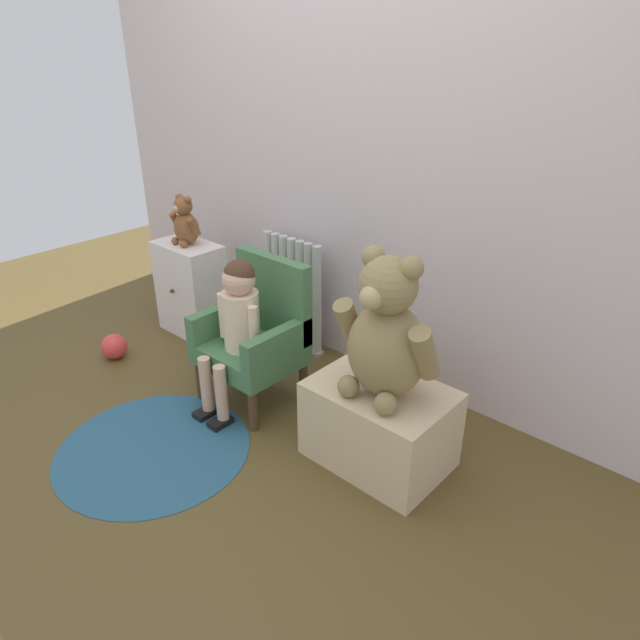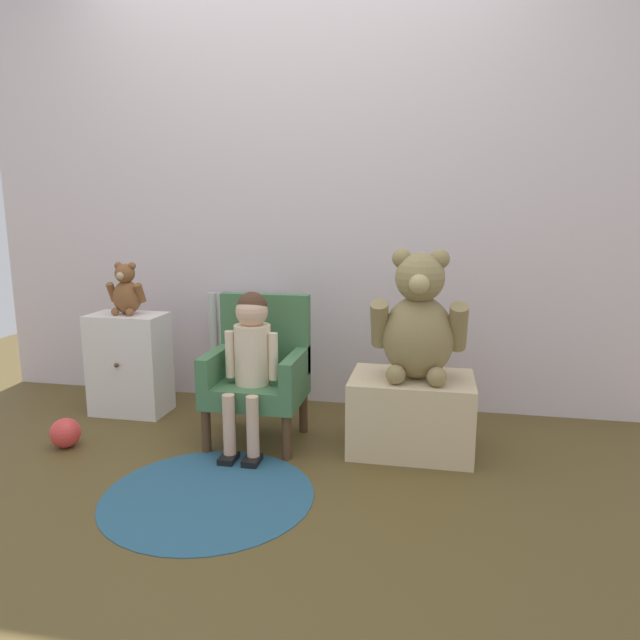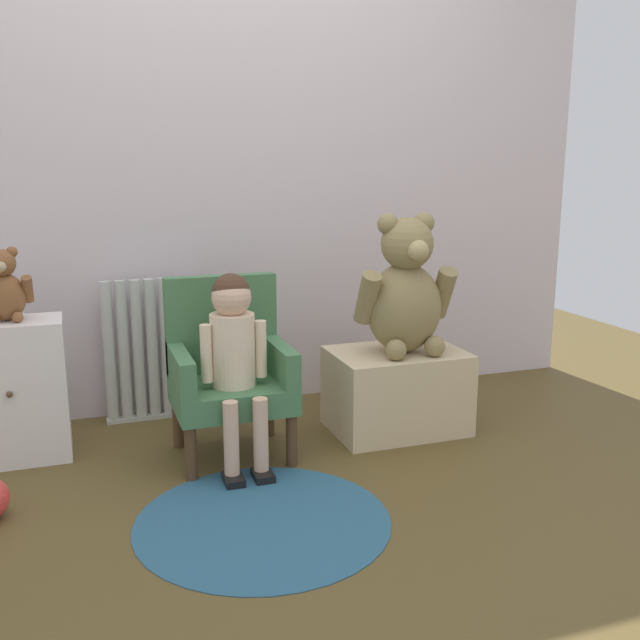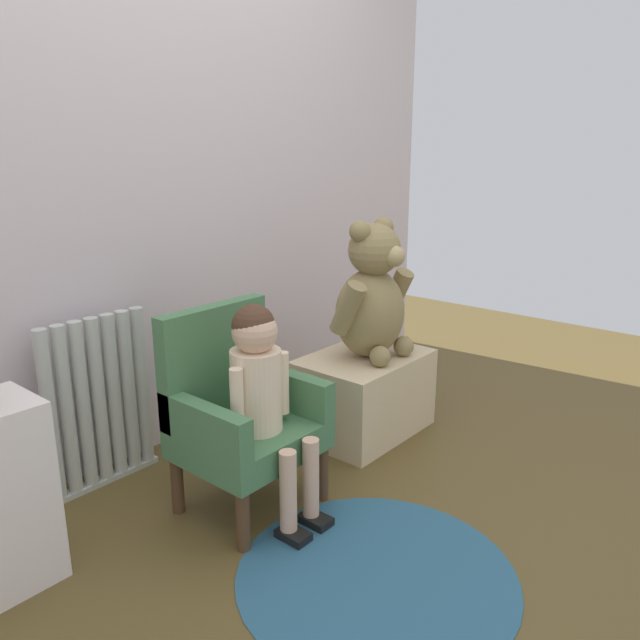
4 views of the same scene
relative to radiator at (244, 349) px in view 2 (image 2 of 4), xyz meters
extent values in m
plane|color=brown|center=(0.32, -0.97, -0.32)|extent=(6.00, 6.00, 0.00)
cube|color=silver|center=(0.32, 0.12, 0.88)|extent=(3.80, 0.05, 2.40)
cylinder|color=beige|center=(-0.19, 0.00, 0.01)|extent=(0.05, 0.05, 0.62)
cylinder|color=beige|center=(-0.12, 0.00, 0.01)|extent=(0.05, 0.05, 0.62)
cylinder|color=beige|center=(-0.06, 0.00, 0.01)|extent=(0.05, 0.05, 0.62)
cylinder|color=beige|center=(0.00, 0.00, 0.01)|extent=(0.05, 0.05, 0.62)
cylinder|color=beige|center=(0.06, 0.00, 0.01)|extent=(0.05, 0.05, 0.62)
cylinder|color=beige|center=(0.12, 0.00, 0.01)|extent=(0.05, 0.05, 0.62)
cylinder|color=beige|center=(0.19, 0.00, 0.01)|extent=(0.05, 0.05, 0.62)
cube|color=beige|center=(0.00, 0.00, -0.31)|extent=(0.43, 0.05, 0.02)
cube|color=silver|center=(-0.56, -0.28, -0.04)|extent=(0.40, 0.24, 0.56)
sphere|color=#4C3823|center=(-0.56, -0.42, -0.01)|extent=(0.02, 0.02, 0.02)
cube|color=#437147|center=(0.24, -0.54, -0.06)|extent=(0.45, 0.39, 0.10)
cube|color=#437147|center=(0.24, -0.37, 0.18)|extent=(0.45, 0.06, 0.40)
cube|color=#437147|center=(0.05, -0.54, 0.06)|extent=(0.06, 0.39, 0.14)
cube|color=#437147|center=(0.44, -0.54, 0.06)|extent=(0.06, 0.39, 0.14)
cylinder|color=#4C331E|center=(0.05, -0.70, -0.22)|extent=(0.04, 0.04, 0.21)
cylinder|color=#4C331E|center=(0.44, -0.70, -0.22)|extent=(0.04, 0.04, 0.21)
cylinder|color=#4C331E|center=(0.05, -0.37, -0.22)|extent=(0.04, 0.04, 0.21)
cylinder|color=#4C331E|center=(0.44, -0.37, -0.22)|extent=(0.04, 0.04, 0.21)
cylinder|color=beige|center=(0.24, -0.58, 0.13)|extent=(0.17, 0.17, 0.28)
sphere|color=#D8AD8E|center=(0.24, -0.58, 0.33)|extent=(0.15, 0.15, 0.15)
sphere|color=#472D1E|center=(0.24, -0.57, 0.35)|extent=(0.14, 0.14, 0.14)
cylinder|color=#D8AD8E|center=(0.19, -0.77, -0.15)|extent=(0.06, 0.06, 0.28)
cube|color=black|center=(0.19, -0.79, -0.30)|extent=(0.07, 0.11, 0.03)
cylinder|color=#D8AD8E|center=(0.30, -0.77, -0.15)|extent=(0.06, 0.06, 0.28)
cube|color=black|center=(0.30, -0.79, -0.30)|extent=(0.07, 0.11, 0.03)
cylinder|color=beige|center=(0.14, -0.60, 0.13)|extent=(0.04, 0.04, 0.22)
cylinder|color=beige|center=(0.35, -0.60, 0.13)|extent=(0.04, 0.04, 0.22)
cube|color=#D0B98E|center=(0.98, -0.49, -0.14)|extent=(0.56, 0.40, 0.35)
ellipsoid|color=olive|center=(1.00, -0.50, 0.22)|extent=(0.32, 0.28, 0.38)
sphere|color=olive|center=(1.00, -0.51, 0.50)|extent=(0.22, 0.22, 0.22)
sphere|color=tan|center=(1.00, -0.61, 0.48)|extent=(0.09, 0.09, 0.09)
sphere|color=olive|center=(0.92, -0.50, 0.58)|extent=(0.09, 0.09, 0.09)
sphere|color=olive|center=(1.08, -0.50, 0.58)|extent=(0.09, 0.09, 0.09)
cylinder|color=olive|center=(0.83, -0.51, 0.28)|extent=(0.08, 0.17, 0.23)
cylinder|color=olive|center=(1.17, -0.51, 0.28)|extent=(0.08, 0.17, 0.23)
sphere|color=olive|center=(0.91, -0.61, 0.08)|extent=(0.09, 0.09, 0.09)
sphere|color=olive|center=(1.09, -0.61, 0.08)|extent=(0.09, 0.09, 0.09)
ellipsoid|color=brown|center=(-0.56, -0.27, 0.33)|extent=(0.15, 0.13, 0.18)
sphere|color=brown|center=(-0.56, -0.28, 0.46)|extent=(0.10, 0.10, 0.10)
sphere|color=tan|center=(-0.56, -0.33, 0.45)|extent=(0.04, 0.04, 0.04)
sphere|color=brown|center=(-0.60, -0.27, 0.50)|extent=(0.04, 0.04, 0.04)
sphere|color=brown|center=(-0.52, -0.27, 0.50)|extent=(0.04, 0.04, 0.04)
cylinder|color=brown|center=(-0.64, -0.28, 0.35)|extent=(0.04, 0.08, 0.11)
cylinder|color=brown|center=(-0.48, -0.28, 0.35)|extent=(0.04, 0.08, 0.11)
sphere|color=brown|center=(-0.60, -0.33, 0.26)|extent=(0.04, 0.04, 0.04)
sphere|color=brown|center=(-0.52, -0.33, 0.26)|extent=(0.04, 0.04, 0.04)
cylinder|color=#295671|center=(0.22, -1.10, -0.32)|extent=(0.84, 0.84, 0.01)
sphere|color=#DF3D3A|center=(-0.63, -0.79, -0.25)|extent=(0.14, 0.14, 0.14)
camera|label=1|loc=(2.08, -2.08, 1.30)|focal=32.00mm
camera|label=2|loc=(1.06, -3.05, 0.78)|focal=32.00mm
camera|label=3|loc=(-0.31, -3.16, 0.82)|focal=40.00mm
camera|label=4|loc=(-1.09, -1.98, 0.91)|focal=35.00mm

